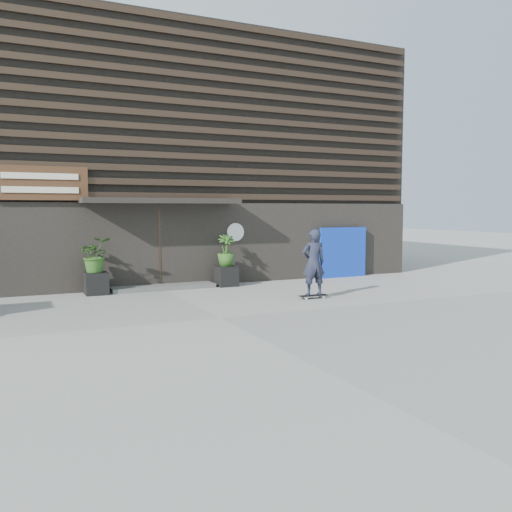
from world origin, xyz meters
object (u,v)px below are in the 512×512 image
planter_pot_left (96,283)px  planter_pot_right (226,276)px  skateboarder (314,263)px  blue_tarp (343,252)px

planter_pot_left → planter_pot_right: size_ratio=1.00×
planter_pot_left → planter_pot_right: same height
planter_pot_left → skateboarder: bearing=-31.8°
planter_pot_right → skateboarder: 3.38m
blue_tarp → skateboarder: skateboarder is taller
planter_pot_left → planter_pot_right: 3.80m
planter_pot_right → blue_tarp: bearing=3.9°
planter_pot_left → blue_tarp: size_ratio=0.33×
planter_pot_right → skateboarder: size_ratio=0.33×
blue_tarp → skateboarder: (-3.20, -3.40, 0.09)m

